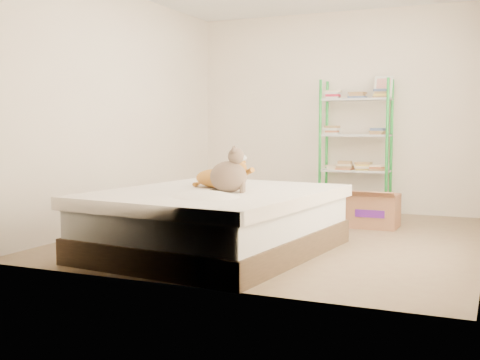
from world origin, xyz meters
The scene contains 7 objects.
room centered at (0.00, 0.00, 1.30)m, with size 3.81×4.21×2.61m.
bed centered at (-0.29, -0.98, 0.28)m, with size 1.96×2.34×0.55m.
orange_cat centered at (-0.35, -0.81, 0.66)m, with size 0.55×0.29×0.22m, color #C17B29, non-canonical shape.
grey_cat centered at (-0.11, -1.10, 0.74)m, with size 0.28×0.34×0.38m, color #8D715D, non-canonical shape.
shelf_unit centered at (0.31, 1.88, 0.84)m, with size 0.88×0.36×1.74m.
cardboard_box centered at (0.73, 0.92, 0.19)m, with size 0.53×0.50×0.43m.
white_bin centered at (-0.54, 1.58, 0.17)m, with size 0.30×0.27×0.33m.
Camera 1 is at (2.00, -5.70, 1.10)m, focal length 45.00 mm.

